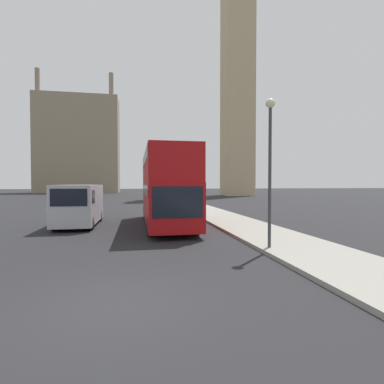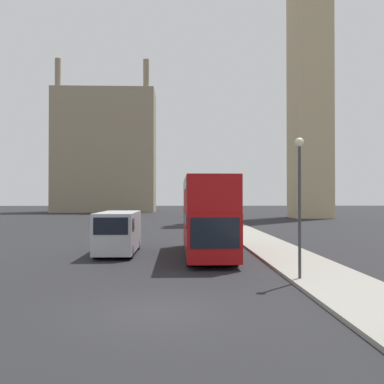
{
  "view_description": "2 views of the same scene",
  "coord_description": "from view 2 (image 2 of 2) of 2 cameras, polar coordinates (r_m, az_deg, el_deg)",
  "views": [
    {
      "loc": [
        0.47,
        -6.36,
        2.55
      ],
      "look_at": [
        3.61,
        10.51,
        2.08
      ],
      "focal_mm": 28.0,
      "sensor_mm": 36.0,
      "label": 1
    },
    {
      "loc": [
        0.55,
        -12.68,
        3.39
      ],
      "look_at": [
        1.72,
        21.72,
        3.78
      ],
      "focal_mm": 40.0,
      "sensor_mm": 36.0,
      "label": 2
    }
  ],
  "objects": [
    {
      "name": "white_van",
      "position": [
        25.76,
        -9.82,
        -5.21
      ],
      "size": [
        2.17,
        5.93,
        2.48
      ],
      "color": "#B2B7BC",
      "rests_on": "ground_plane"
    },
    {
      "name": "street_lamp",
      "position": [
        17.56,
        14.14,
        0.84
      ],
      "size": [
        0.36,
        0.36,
        5.6
      ],
      "color": "#38383D",
      "rests_on": "sidewalk_strip"
    },
    {
      "name": "ground_plane",
      "position": [
        13.13,
        -4.46,
        -15.6
      ],
      "size": [
        300.0,
        300.0,
        0.0
      ],
      "primitive_type": "plane",
      "color": "black"
    },
    {
      "name": "building_block_distant",
      "position": [
        98.79,
        -11.46,
        5.31
      ],
      "size": [
        22.26,
        10.7,
        33.12
      ],
      "color": "gray",
      "rests_on": "ground_plane"
    },
    {
      "name": "red_double_decker_bus",
      "position": [
        24.66,
        2.02,
        -2.77
      ],
      "size": [
        2.59,
        10.55,
        4.46
      ],
      "color": "#A80F11",
      "rests_on": "ground_plane"
    },
    {
      "name": "clock_tower",
      "position": [
        77.94,
        15.38,
        22.6
      ],
      "size": [
        6.49,
        6.66,
        66.59
      ],
      "color": "tan",
      "rests_on": "ground_plane"
    },
    {
      "name": "sidewalk_strip",
      "position": [
        14.47,
        23.98,
        -13.83
      ],
      "size": [
        3.4,
        120.0,
        0.15
      ],
      "color": "gray",
      "rests_on": "ground_plane"
    }
  ]
}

